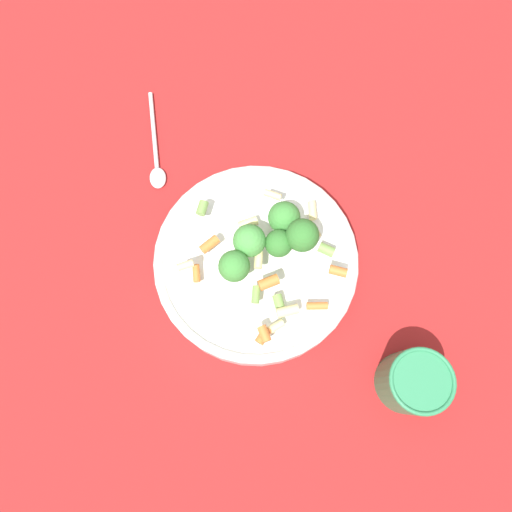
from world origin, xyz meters
TOP-DOWN VIEW (x-y plane):
  - ground_plane at (0.00, 0.00)m, footprint 3.00×3.00m
  - bowl at (0.00, 0.00)m, footprint 0.29×0.29m
  - pasta_salad at (0.02, 0.02)m, footprint 0.23×0.22m
  - cup at (0.26, -0.09)m, footprint 0.09×0.09m
  - spoon at (-0.21, 0.12)m, footprint 0.09×0.16m

SIDE VIEW (x-z plane):
  - ground_plane at x=0.00m, z-range 0.00..0.00m
  - spoon at x=-0.21m, z-range 0.00..0.01m
  - bowl at x=0.00m, z-range 0.00..0.05m
  - cup at x=0.26m, z-range 0.00..0.09m
  - pasta_salad at x=0.02m, z-range 0.05..0.13m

